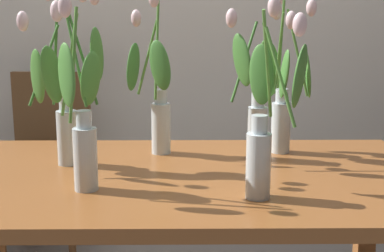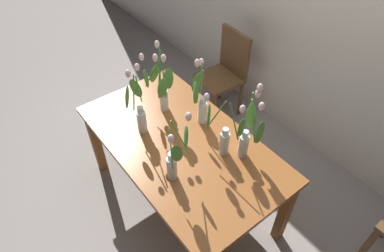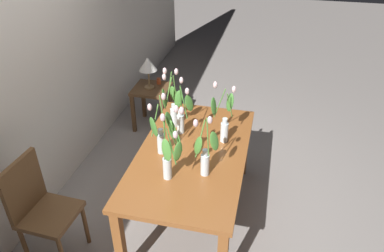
% 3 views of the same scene
% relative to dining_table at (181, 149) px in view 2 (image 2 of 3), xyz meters
% --- Properties ---
extents(ground_plane, '(18.00, 18.00, 0.00)m').
position_rel_dining_table_xyz_m(ground_plane, '(0.00, 0.00, -0.65)').
color(ground_plane, gray).
extents(room_wall_rear, '(9.00, 0.10, 2.70)m').
position_rel_dining_table_xyz_m(room_wall_rear, '(0.00, 1.46, 0.70)').
color(room_wall_rear, silver).
rests_on(room_wall_rear, ground).
extents(dining_table, '(1.60, 0.90, 0.74)m').
position_rel_dining_table_xyz_m(dining_table, '(0.00, 0.00, 0.00)').
color(dining_table, brown).
rests_on(dining_table, ground).
extents(tulip_vase_0, '(0.17, 0.20, 0.54)m').
position_rel_dining_table_xyz_m(tulip_vase_0, '(0.24, -0.22, 0.28)').
color(tulip_vase_0, silver).
rests_on(tulip_vase_0, dining_table).
extents(tulip_vase_1, '(0.16, 0.20, 0.54)m').
position_rel_dining_table_xyz_m(tulip_vase_1, '(-0.27, -0.16, 0.28)').
color(tulip_vase_1, silver).
rests_on(tulip_vase_1, dining_table).
extents(tulip_vase_2, '(0.24, 0.23, 0.51)m').
position_rel_dining_table_xyz_m(tulip_vase_2, '(0.27, 0.16, 0.27)').
color(tulip_vase_2, silver).
rests_on(tulip_vase_2, dining_table).
extents(tulip_vase_3, '(0.18, 0.19, 0.57)m').
position_rel_dining_table_xyz_m(tulip_vase_3, '(-0.08, 0.24, 0.27)').
color(tulip_vase_3, silver).
rests_on(tulip_vase_3, dining_table).
extents(tulip_vase_4, '(0.25, 0.18, 0.59)m').
position_rel_dining_table_xyz_m(tulip_vase_4, '(-0.35, 0.08, 0.32)').
color(tulip_vase_4, silver).
rests_on(tulip_vase_4, dining_table).
extents(tulip_vase_5, '(0.21, 0.14, 0.58)m').
position_rel_dining_table_xyz_m(tulip_vase_5, '(0.37, 0.28, 0.29)').
color(tulip_vase_5, silver).
rests_on(tulip_vase_5, dining_table).
extents(dining_chair, '(0.42, 0.42, 0.93)m').
position_rel_dining_table_xyz_m(dining_chair, '(-0.67, 1.07, -0.12)').
color(dining_chair, brown).
rests_on(dining_chair, ground).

